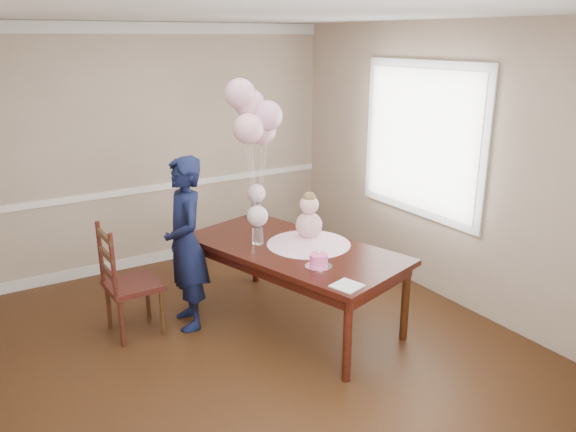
{
  "coord_description": "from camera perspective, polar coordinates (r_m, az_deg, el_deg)",
  "views": [
    {
      "loc": [
        -1.86,
        -3.56,
        2.55
      ],
      "look_at": [
        0.59,
        0.41,
        1.05
      ],
      "focal_mm": 35.0,
      "sensor_mm": 36.0,
      "label": 1
    }
  ],
  "objects": [
    {
      "name": "wall_back",
      "position": [
        6.45,
        -14.47,
        6.54
      ],
      "size": [
        4.5,
        0.02,
        2.7
      ],
      "primitive_type": "cube",
      "color": "tan",
      "rests_on": "floor"
    },
    {
      "name": "balloon_b",
      "position": [
        5.22,
        -2.09,
        10.14
      ],
      "size": [
        0.28,
        0.28,
        0.28
      ],
      "primitive_type": "sphere",
      "color": "#DF9EC0",
      "rests_on": "balloon_ribbon_b"
    },
    {
      "name": "birthday_cake",
      "position": [
        4.59,
        3.12,
        -4.49
      ],
      "size": [
        0.19,
        0.19,
        0.1
      ],
      "primitive_type": "cylinder",
      "rotation": [
        0.0,
        0.0,
        0.28
      ],
      "color": "#FF50A8",
      "rests_on": "cake_platter"
    },
    {
      "name": "baby_hair",
      "position": [
        4.96,
        2.17,
        1.81
      ],
      "size": [
        0.12,
        0.12,
        0.12
      ],
      "primitive_type": "sphere",
      "color": "brown",
      "rests_on": "baby_head"
    },
    {
      "name": "cake_flower_a",
      "position": [
        4.56,
        3.14,
        -3.73
      ],
      "size": [
        0.03,
        0.03,
        0.03
      ],
      "primitive_type": "sphere",
      "color": "white",
      "rests_on": "birthday_cake"
    },
    {
      "name": "table_leg_fl",
      "position": [
        4.38,
        6.05,
        -12.43
      ],
      "size": [
        0.09,
        0.09,
        0.7
      ],
      "primitive_type": "cylinder",
      "rotation": [
        0.0,
        0.0,
        0.28
      ],
      "color": "black",
      "rests_on": "floor"
    },
    {
      "name": "window_frame",
      "position": [
        5.85,
        13.41,
        7.5
      ],
      "size": [
        0.02,
        1.66,
        1.56
      ],
      "primitive_type": "cube",
      "color": "silver",
      "rests_on": "wall_right"
    },
    {
      "name": "balloon_ribbon_b",
      "position": [
        5.32,
        -2.58,
        3.47
      ],
      "size": [
        0.11,
        0.02,
        0.94
      ],
      "primitive_type": "cylinder",
      "rotation": [
        0.05,
        0.1,
        0.28
      ],
      "color": "white",
      "rests_on": "balloon_weight"
    },
    {
      "name": "rose_vase_far",
      "position": [
        5.81,
        -3.22,
        0.59
      ],
      "size": [
        0.12,
        0.12,
        0.16
      ],
      "primitive_type": "cylinder",
      "rotation": [
        0.0,
        0.0,
        0.28
      ],
      "color": "silver",
      "rests_on": "dining_table_top"
    },
    {
      "name": "napkin",
      "position": [
        4.28,
        6.02,
        -7.06
      ],
      "size": [
        0.25,
        0.25,
        0.01
      ],
      "primitive_type": "cube",
      "rotation": [
        0.0,
        0.0,
        0.28
      ],
      "color": "white",
      "rests_on": "dining_table_top"
    },
    {
      "name": "chair_back_post_r",
      "position": [
        5.16,
        -18.52,
        -3.53
      ],
      "size": [
        0.04,
        0.04,
        0.57
      ],
      "primitive_type": "cylinder",
      "rotation": [
        0.0,
        0.0,
        0.03
      ],
      "color": "#37130F",
      "rests_on": "dining_chair_seat"
    },
    {
      "name": "chair_back_post_l",
      "position": [
        4.84,
        -17.33,
        -4.87
      ],
      "size": [
        0.04,
        0.04,
        0.57
      ],
      "primitive_type": "cylinder",
      "rotation": [
        0.0,
        0.0,
        0.03
      ],
      "color": "#3B1410",
      "rests_on": "dining_chair_seat"
    },
    {
      "name": "floor",
      "position": [
        4.76,
        -3.57,
        -14.61
      ],
      "size": [
        4.5,
        5.0,
        0.0
      ],
      "primitive_type": "cube",
      "color": "black",
      "rests_on": "ground"
    },
    {
      "name": "baby_torso",
      "position": [
        5.04,
        2.13,
        -0.93
      ],
      "size": [
        0.24,
        0.24,
        0.24
      ],
      "primitive_type": "sphere",
      "color": "pink",
      "rests_on": "baby_skirt"
    },
    {
      "name": "balloon_ribbon_e",
      "position": [
        5.4,
        -2.88,
        2.86
      ],
      "size": [
        0.12,
        0.11,
        0.78
      ],
      "primitive_type": "cylinder",
      "rotation": [
        -0.09,
        0.17,
        0.28
      ],
      "color": "silver",
      "rests_on": "balloon_weight"
    },
    {
      "name": "table_leg_br",
      "position": [
        6.04,
        -3.34,
        -3.55
      ],
      "size": [
        0.09,
        0.09,
        0.7
      ],
      "primitive_type": "cylinder",
      "rotation": [
        0.0,
        0.0,
        0.28
      ],
      "color": "black",
      "rests_on": "floor"
    },
    {
      "name": "chair_rail_trim",
      "position": [
        6.54,
        -14.14,
        2.66
      ],
      "size": [
        4.5,
        0.02,
        0.07
      ],
      "primitive_type": "cube",
      "color": "white",
      "rests_on": "wall_back"
    },
    {
      "name": "baseboard_trim",
      "position": [
        6.8,
        -13.61,
        -4.18
      ],
      "size": [
        4.5,
        0.02,
        0.12
      ],
      "primitive_type": "cube",
      "color": "white",
      "rests_on": "floor"
    },
    {
      "name": "crown_molding",
      "position": [
        6.33,
        -15.37,
        17.95
      ],
      "size": [
        4.5,
        0.02,
        0.12
      ],
      "primitive_type": "cube",
      "color": "silver",
      "rests_on": "wall_back"
    },
    {
      "name": "rose_vase_near",
      "position": [
        5.08,
        -3.09,
        -1.95
      ],
      "size": [
        0.12,
        0.12,
        0.16
      ],
      "primitive_type": "cylinder",
      "rotation": [
        0.0,
        0.0,
        0.28
      ],
      "color": "white",
      "rests_on": "dining_table_top"
    },
    {
      "name": "balloon_a",
      "position": [
        5.13,
        -4.06,
        8.84
      ],
      "size": [
        0.28,
        0.28,
        0.28
      ],
      "primitive_type": "sphere",
      "color": "#FAB1C2",
      "rests_on": "balloon_ribbon_a"
    },
    {
      "name": "baby_head",
      "position": [
        4.98,
        2.16,
        1.15
      ],
      "size": [
        0.17,
        0.17,
        0.17
      ],
      "primitive_type": "sphere",
      "color": "#FFC4AF",
      "rests_on": "baby_torso"
    },
    {
      "name": "table_apron",
      "position": [
        5.06,
        0.56,
        -4.22
      ],
      "size": [
        1.39,
        2.08,
        0.1
      ],
      "primitive_type": "cube",
      "rotation": [
        0.0,
        0.0,
        0.28
      ],
      "color": "black",
      "rests_on": "table_leg_fl"
    },
    {
      "name": "baby_skirt",
      "position": [
        5.08,
        2.12,
        -2.32
      ],
      "size": [
        0.94,
        0.94,
        0.1
      ],
      "primitive_type": "cone",
      "rotation": [
        0.0,
        0.0,
        0.28
      ],
      "color": "#FFBBD8",
      "rests_on": "dining_table_top"
    },
    {
      "name": "chair_leg_bl",
      "position": [
        5.38,
        -17.75,
        -8.78
      ],
      "size": [
        0.04,
        0.04,
        0.44
      ],
      "primitive_type": "cylinder",
      "rotation": [
        0.0,
        0.0,
        0.03
      ],
      "color": "#371A0F",
      "rests_on": "floor"
    },
    {
      "name": "balloon_weight",
      "position": [
        5.44,
        -3.07,
        -1.39
      ],
      "size": [
        0.05,
        0.05,
        0.02
      ],
      "primitive_type": "cylinder",
      "rotation": [
        0.0,
        0.0,
        0.28
      ],
      "color": "silver",
      "rests_on": "dining_table_top"
    },
    {
      "name": "roses_near",
      "position": [
        5.03,
        -3.12,
        -0.02
      ],
      "size": [
        0.19,
        0.19,
        0.19
      ],
      "primitive_type": "sphere",
      "color": "beige",
      "rests_on": "rose_vase_near"
    },
    {
      "name": "window_blinds",
      "position": [
        5.84,
        13.29,
        7.49
      ],
      "size": [
        0.01,
        1.5,
        1.4
      ],
      "primitive_type": "cube",
      "color": "silver",
      "rests_on": "wall_right"
    },
    {
      "name": "chair_slat_low",
      "position": [
        5.04,
        -17.81,
        -5.46
      ],
      "size": [
        0.04,
        0.41,
        0.05
      ],
      "primitive_type": "cube",
      "rotation": [
        0.0,
        0.0,
        0.03
      ],
      "color": "#33130D",
      "rests_on": "dining_chair_seat"
    },
    {
      "name": "dining_table_top",
      "position": [
        5.03,
        0.56,
        -3.43
      ],
      "size": [
        1.52,
        2.2,
        0.05
      ],
      "primitive_type": "cube",
      "rotation": [
        0.0,
        0.0,
        0.28
      ],
      "color": "black",
      "rests_on": "table_leg_fl"
    },
    {
      "name": "balloon_ribbon_a",
      "position": [
        5.28,
        -3.53,
        2.79
      ],
      "size": [
        0.09,
        0.03,
        0.84
      ],
      "primitive_type": "cylinder",
      "rotation": [
        0.0,
        -0.1,
        0.28
      ],
      "color": "white",
      "rests_on": "balloon_weight"
    },
    {
      "name": "ceiling",
      "position": [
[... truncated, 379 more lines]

